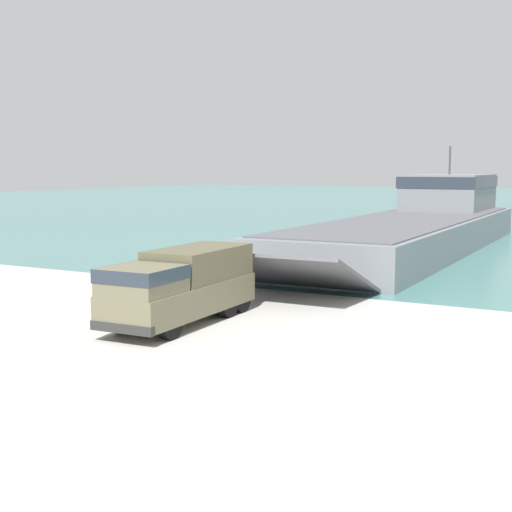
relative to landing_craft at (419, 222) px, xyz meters
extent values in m
plane|color=#B7B5AD|center=(-1.45, -29.10, -1.87)|extent=(240.00, 240.00, 0.00)
cube|color=gray|center=(0.05, -2.94, -0.75)|extent=(9.45, 35.67, 2.24)
cube|color=#56565B|center=(0.05, -2.94, 0.41)|extent=(8.72, 34.24, 0.08)
cube|color=gray|center=(-0.17, 9.34, 1.90)|extent=(6.34, 10.06, 3.05)
cube|color=#28333D|center=(-0.17, 9.34, 2.82)|extent=(6.52, 10.16, 0.92)
cylinder|color=#3F3F42|center=(-0.17, 9.34, 4.63)|extent=(0.16, 0.16, 2.40)
cube|color=#56565B|center=(0.43, -23.47, -0.68)|extent=(7.58, 5.74, 2.25)
cube|color=#6B664C|center=(-0.49, -30.27, -0.90)|extent=(2.75, 7.63, 1.12)
cube|color=#6B664C|center=(-0.39, -32.76, 0.15)|extent=(2.41, 2.65, 0.96)
cube|color=#28333D|center=(-0.39, -32.76, 0.39)|extent=(2.49, 2.68, 0.48)
cube|color=brown|center=(-0.54, -28.99, 0.29)|extent=(2.55, 4.86, 1.25)
cube|color=#2D2D2D|center=(-0.35, -33.96, -1.31)|extent=(2.52, 0.34, 0.32)
cylinder|color=black|center=(0.60, -32.57, -1.23)|extent=(0.45, 1.29, 1.27)
cylinder|color=black|center=(-1.40, -32.65, -1.23)|extent=(0.45, 1.29, 1.27)
cylinder|color=black|center=(0.45, -28.45, -1.23)|extent=(0.45, 1.29, 1.27)
cylinder|color=black|center=(-1.56, -28.53, -1.23)|extent=(0.45, 1.29, 1.27)
cylinder|color=black|center=(0.40, -27.35, -1.23)|extent=(0.45, 1.29, 1.27)
cylinder|color=black|center=(-1.60, -27.43, -1.23)|extent=(0.45, 1.29, 1.27)
cylinder|color=#475638|center=(-3.75, -30.15, -1.43)|extent=(0.14, 0.14, 0.88)
cylinder|color=#475638|center=(-3.85, -30.00, -1.43)|extent=(0.14, 0.14, 0.88)
cube|color=#475638|center=(-3.80, -30.07, -0.64)|extent=(0.44, 0.50, 0.70)
sphere|color=tan|center=(-3.80, -30.07, -0.18)|extent=(0.24, 0.24, 0.24)
camera|label=1|loc=(14.86, -52.26, 4.05)|focal=50.00mm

